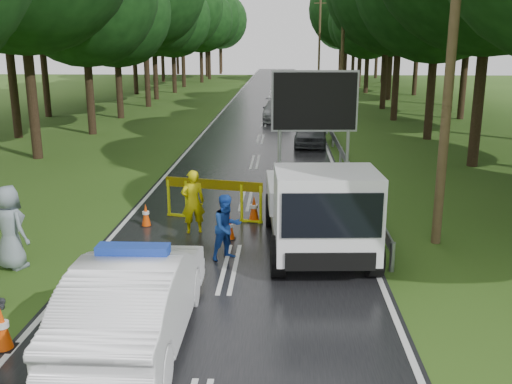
# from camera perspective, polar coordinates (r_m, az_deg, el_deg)

# --- Properties ---
(ground) EXTENTS (160.00, 160.00, 0.00)m
(ground) POSITION_cam_1_polar(r_m,az_deg,el_deg) (13.29, -2.64, -7.65)
(ground) COLOR #2A4B15
(ground) RESTS_ON ground
(road) EXTENTS (7.00, 140.00, 0.02)m
(road) POSITION_cam_1_polar(r_m,az_deg,el_deg) (42.55, 1.08, 7.96)
(road) COLOR black
(road) RESTS_ON ground
(guardrail) EXTENTS (0.12, 60.06, 0.70)m
(guardrail) POSITION_cam_1_polar(r_m,az_deg,el_deg) (42.21, 6.15, 8.56)
(guardrail) COLOR gray
(guardrail) RESTS_ON ground
(utility_pole_near) EXTENTS (1.40, 0.24, 10.00)m
(utility_pole_near) POSITION_cam_1_polar(r_m,az_deg,el_deg) (14.78, 19.05, 14.00)
(utility_pole_near) COLOR #483921
(utility_pole_near) RESTS_ON ground
(utility_pole_mid) EXTENTS (1.40, 0.24, 10.00)m
(utility_pole_mid) POSITION_cam_1_polar(r_m,az_deg,el_deg) (40.43, 8.67, 14.62)
(utility_pole_mid) COLOR #483921
(utility_pole_mid) RESTS_ON ground
(utility_pole_far) EXTENTS (1.40, 0.24, 10.00)m
(utility_pole_far) POSITION_cam_1_polar(r_m,az_deg,el_deg) (66.35, 6.36, 14.70)
(utility_pole_far) COLOR #483921
(utility_pole_far) RESTS_ON ground
(police_sedan) EXTENTS (1.73, 4.92, 1.78)m
(police_sedan) POSITION_cam_1_polar(r_m,az_deg,el_deg) (10.14, -11.92, -10.36)
(police_sedan) COLOR white
(police_sedan) RESTS_ON ground
(work_truck) EXTENTS (2.71, 5.55, 4.32)m
(work_truck) POSITION_cam_1_polar(r_m,az_deg,el_deg) (14.00, 6.28, -1.47)
(work_truck) COLOR gray
(work_truck) RESTS_ON ground
(barrier) EXTENTS (2.89, 0.71, 1.22)m
(barrier) POSITION_cam_1_polar(r_m,az_deg,el_deg) (16.56, -4.27, 0.24)
(barrier) COLOR #E1EB0C
(barrier) RESTS_ON ground
(officer) EXTENTS (0.74, 0.60, 1.76)m
(officer) POSITION_cam_1_polar(r_m,az_deg,el_deg) (15.48, -6.32, -1.00)
(officer) COLOR #D7CB0B
(officer) RESTS_ON ground
(civilian) EXTENTS (0.98, 0.95, 1.60)m
(civilian) POSITION_cam_1_polar(r_m,az_deg,el_deg) (13.59, -2.91, -3.54)
(civilian) COLOR #1C4AB6
(civilian) RESTS_ON ground
(bystander_right) EXTENTS (1.14, 1.02, 1.96)m
(bystander_right) POSITION_cam_1_polar(r_m,az_deg,el_deg) (14.15, -23.39, -3.27)
(bystander_right) COLOR gray
(bystander_right) RESTS_ON ground
(queue_car_first) EXTENTS (1.82, 4.00, 1.33)m
(queue_car_first) POSITION_cam_1_polar(r_m,az_deg,el_deg) (29.00, 5.49, 5.99)
(queue_car_first) COLOR #42454A
(queue_car_first) RESTS_ON ground
(queue_car_second) EXTENTS (1.92, 4.62, 1.34)m
(queue_car_second) POSITION_cam_1_polar(r_m,az_deg,el_deg) (38.04, 2.11, 8.14)
(queue_car_second) COLOR gray
(queue_car_second) RESTS_ON ground
(queue_car_third) EXTENTS (2.42, 4.85, 1.32)m
(queue_car_third) POSITION_cam_1_polar(r_m,az_deg,el_deg) (44.08, 4.13, 9.01)
(queue_car_third) COLOR black
(queue_car_third) RESTS_ON ground
(queue_car_fourth) EXTENTS (1.66, 4.72, 1.55)m
(queue_car_fourth) POSITION_cam_1_polar(r_m,az_deg,el_deg) (51.10, 3.79, 9.94)
(queue_car_fourth) COLOR #404348
(queue_car_fourth) RESTS_ON ground
(cone_near_left) EXTENTS (0.37, 0.37, 0.78)m
(cone_near_left) POSITION_cam_1_polar(r_m,az_deg,el_deg) (10.76, -24.03, -12.44)
(cone_near_left) COLOR black
(cone_near_left) RESTS_ON ground
(cone_center) EXTENTS (0.31, 0.31, 0.65)m
(cone_center) POSITION_cam_1_polar(r_m,az_deg,el_deg) (15.06, -2.62, -3.62)
(cone_center) COLOR black
(cone_center) RESTS_ON ground
(cone_far) EXTENTS (0.38, 0.38, 0.79)m
(cone_far) POSITION_cam_1_polar(r_m,az_deg,el_deg) (16.47, -0.20, -1.73)
(cone_far) COLOR black
(cone_far) RESTS_ON ground
(cone_left_mid) EXTENTS (0.32, 0.32, 0.67)m
(cone_left_mid) POSITION_cam_1_polar(r_m,az_deg,el_deg) (16.40, -10.95, -2.30)
(cone_left_mid) COLOR black
(cone_left_mid) RESTS_ON ground
(cone_right) EXTENTS (0.35, 0.35, 0.74)m
(cone_right) POSITION_cam_1_polar(r_m,az_deg,el_deg) (15.48, 9.73, -3.13)
(cone_right) COLOR black
(cone_right) RESTS_ON ground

